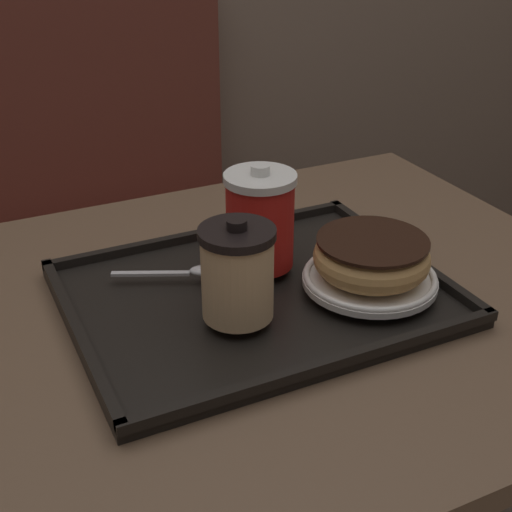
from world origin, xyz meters
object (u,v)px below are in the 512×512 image
spoon (190,271)px  coffee_cup_front (237,272)px  coffee_cup_rear (260,219)px  donut_chocolate_glazed (372,256)px

spoon → coffee_cup_front: bearing=-56.6°
coffee_cup_rear → donut_chocolate_glazed: size_ratio=0.95×
coffee_cup_rear → coffee_cup_front: bearing=-127.7°
coffee_cup_front → coffee_cup_rear: 0.12m
donut_chocolate_glazed → spoon: (-0.19, 0.11, -0.03)m
coffee_cup_rear → spoon: size_ratio=1.06×
coffee_cup_front → spoon: size_ratio=0.93×
coffee_cup_front → donut_chocolate_glazed: size_ratio=0.84×
coffee_cup_front → donut_chocolate_glazed: 0.17m
coffee_cup_rear → spoon: 0.11m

